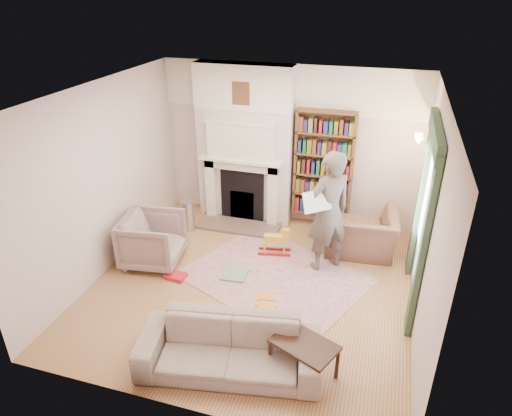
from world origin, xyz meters
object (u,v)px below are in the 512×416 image
(coffee_table, at_px, (303,358))
(rocking_horse, at_px, (275,241))
(armchair_reading, at_px, (359,232))
(sofa, at_px, (229,348))
(paraffin_heater, at_px, (188,215))
(armchair_left, at_px, (153,240))
(man_reading, at_px, (329,212))
(bookcase, at_px, (324,165))

(coffee_table, relative_size, rocking_horse, 1.33)
(armchair_reading, distance_m, rocking_horse, 1.38)
(sofa, bearing_deg, paraffin_heater, 112.06)
(armchair_left, bearing_deg, rocking_horse, -73.99)
(coffee_table, distance_m, rocking_horse, 2.54)
(armchair_reading, distance_m, coffee_table, 2.85)
(man_reading, bearing_deg, paraffin_heater, -50.96)
(armchair_reading, xyz_separation_m, rocking_horse, (-1.29, -0.47, -0.14))
(rocking_horse, bearing_deg, armchair_left, -167.21)
(bookcase, relative_size, armchair_reading, 1.63)
(armchair_left, bearing_deg, sofa, -140.61)
(sofa, bearing_deg, coffee_table, 0.65)
(armchair_left, height_order, paraffin_heater, armchair_left)
(bookcase, xyz_separation_m, armchair_left, (-2.30, -1.97, -0.77))
(armchair_left, bearing_deg, bookcase, -57.40)
(paraffin_heater, bearing_deg, man_reading, -10.83)
(armchair_reading, distance_m, man_reading, 0.95)
(armchair_reading, distance_m, paraffin_heater, 2.98)
(armchair_reading, relative_size, sofa, 0.55)
(paraffin_heater, bearing_deg, rocking_horse, -11.69)
(bookcase, xyz_separation_m, man_reading, (0.30, -1.32, -0.22))
(armchair_left, xyz_separation_m, rocking_horse, (1.76, 0.78, -0.17))
(rocking_horse, bearing_deg, coffee_table, -79.22)
(sofa, bearing_deg, rocking_horse, 82.66)
(bookcase, relative_size, sofa, 0.90)
(coffee_table, bearing_deg, man_reading, 116.51)
(bookcase, bearing_deg, armchair_left, -139.43)
(sofa, height_order, coffee_table, sofa)
(armchair_reading, relative_size, rocking_horse, 2.15)
(bookcase, distance_m, coffee_table, 3.69)
(bookcase, height_order, sofa, bookcase)
(man_reading, bearing_deg, bookcase, -117.33)
(coffee_table, xyz_separation_m, rocking_horse, (-0.95, 2.36, 0.01))
(armchair_left, distance_m, rocking_horse, 1.93)
(armchair_reading, height_order, coffee_table, armchair_reading)
(armchair_left, relative_size, paraffin_heater, 1.61)
(coffee_table, bearing_deg, armchair_reading, 106.81)
(man_reading, relative_size, paraffin_heater, 3.47)
(sofa, relative_size, man_reading, 1.07)
(paraffin_heater, bearing_deg, armchair_left, -93.79)
(bookcase, height_order, armchair_reading, bookcase)
(man_reading, xyz_separation_m, coffee_table, (0.11, -2.22, -0.73))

